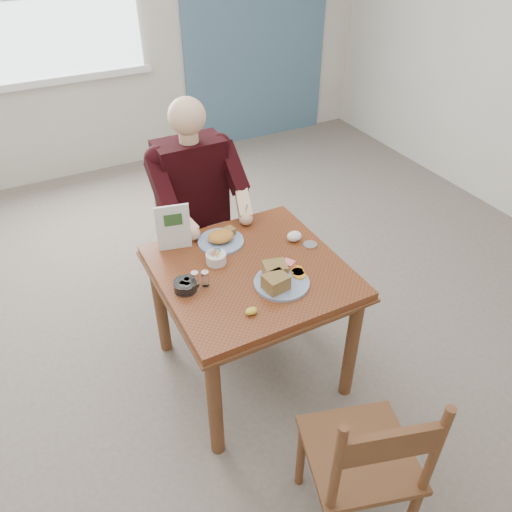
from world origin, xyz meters
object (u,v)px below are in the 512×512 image
chair_near (364,462)px  far_plate (221,238)px  diner (197,195)px  near_plate (279,278)px  table (251,285)px  chair_far (195,234)px

chair_near → far_plate: size_ratio=3.17×
diner → near_plate: (0.06, -0.88, -0.03)m
chair_near → far_plate: (-0.02, 1.27, 0.30)m
diner → near_plate: 0.88m
table → diner: size_ratio=0.66×
chair_far → diner: size_ratio=0.69×
near_plate → far_plate: bearing=102.7°
far_plate → chair_far: bearing=86.1°
chair_far → near_plate: 1.02m
diner → far_plate: 0.43m
chair_near → diner: diner is taller
table → diner: (0.00, 0.71, 0.17)m
near_plate → chair_far: bearing=93.8°
diner → chair_far: bearing=90.0°
table → far_plate: (-0.04, 0.28, 0.14)m
table → near_plate: size_ratio=3.22×
chair_far → chair_near: size_ratio=1.00×
table → near_plate: near_plate is taller
chair_near → table: bearing=89.3°
chair_near → diner: bearing=89.6°
diner → far_plate: bearing=-94.8°
far_plate → diner: bearing=85.2°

